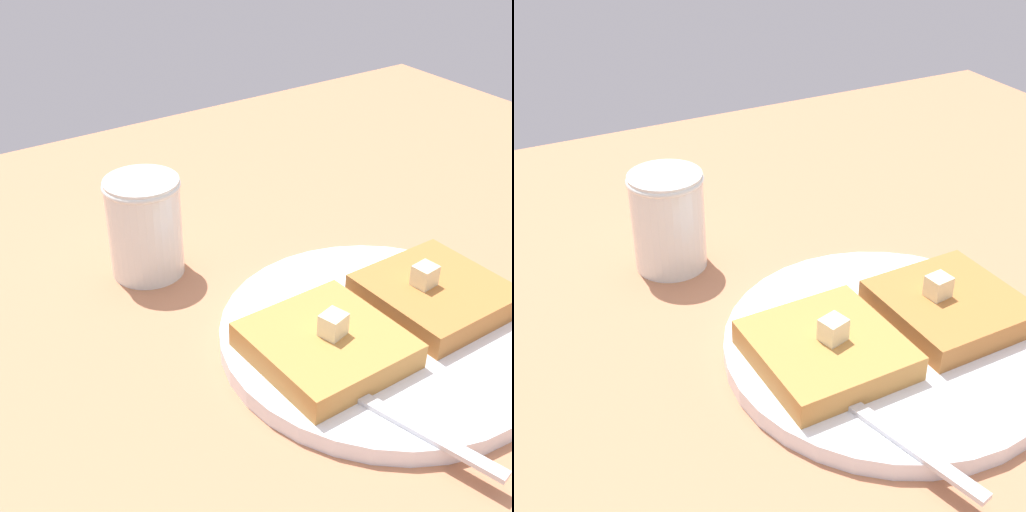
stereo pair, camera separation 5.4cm
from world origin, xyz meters
The scene contains 8 objects.
table_surface centered at (0.00, 0.00, 1.46)cm, with size 103.35×103.35×2.91cm, color #B0704D.
plate centered at (0.77, 1.18, 3.69)cm, with size 23.73×23.73×1.35cm.
toast_slice_left centered at (-4.59, 1.11, 5.21)cm, with size 9.56×9.67×1.89cm, color #B77D3B.
toast_slice_middle centered at (6.12, 1.25, 5.21)cm, with size 9.56×9.67×1.89cm, color #AB6B33.
butter_pat_primary centered at (-4.27, 0.86, 6.97)cm, with size 1.63×1.47×1.63cm, color beige.
butter_pat_secondary centered at (5.23, 1.72, 6.97)cm, with size 1.63×1.47×1.63cm, color beige.
fork centered at (-5.22, -4.39, 4.44)cm, with size 5.39×15.85×0.36cm.
syrup_jar centered at (-8.85, 19.74, 6.94)cm, with size 6.39×6.39×8.54cm.
Camera 1 is at (-30.03, -27.98, 35.94)cm, focal length 50.00 mm.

